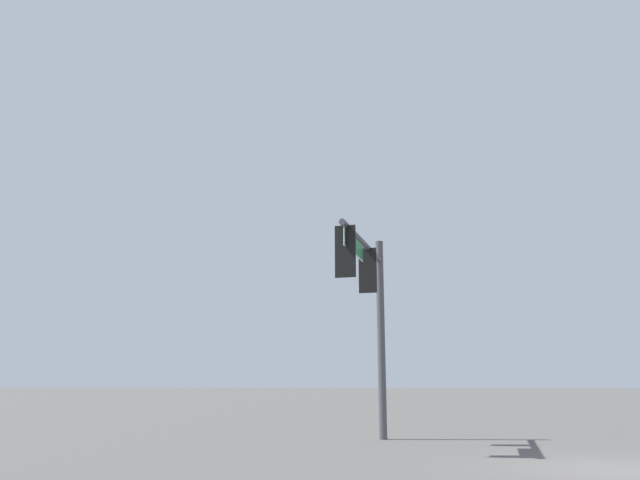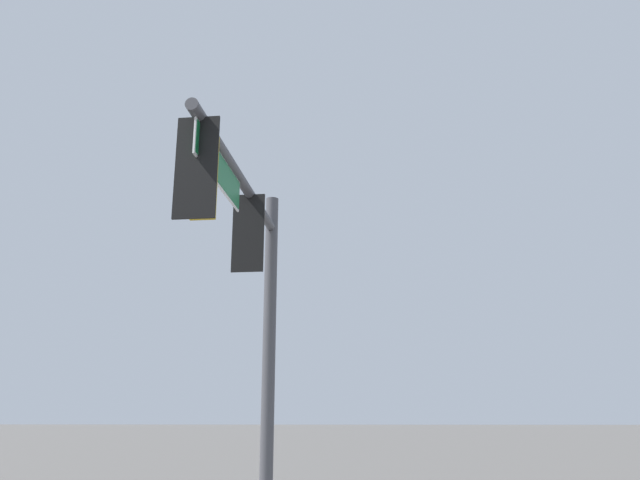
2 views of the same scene
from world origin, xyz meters
name	(u,v)px [view 2 (image 2 of 2)]	position (x,y,z in m)	size (l,w,h in m)	color
signal_pole_near	(249,271)	(-3.93, -5.44, 4.19)	(5.12, 0.68, 6.05)	#47474C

